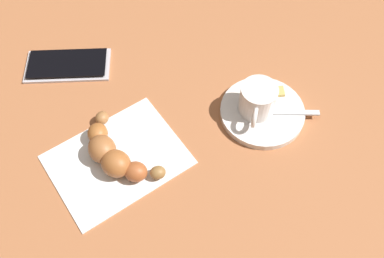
{
  "coord_description": "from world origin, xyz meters",
  "views": [
    {
      "loc": [
        0.2,
        0.32,
        0.6
      ],
      "look_at": [
        0.0,
        0.01,
        0.02
      ],
      "focal_mm": 41.05,
      "sensor_mm": 36.0,
      "label": 1
    }
  ],
  "objects": [
    {
      "name": "sugar_packet",
      "position": [
        -0.14,
        0.01,
        0.01
      ],
      "size": [
        0.07,
        0.05,
        0.01
      ],
      "primitive_type": "cube",
      "rotation": [
        0.0,
        0.0,
        12.08
      ],
      "color": "tan",
      "rests_on": "saucer"
    },
    {
      "name": "croissant",
      "position": [
        0.13,
        -0.02,
        0.02
      ],
      "size": [
        0.09,
        0.16,
        0.04
      ],
      "color": "#986336",
      "rests_on": "napkin"
    },
    {
      "name": "teaspoon",
      "position": [
        -0.12,
        0.04,
        0.01
      ],
      "size": [
        0.12,
        0.08,
        0.01
      ],
      "color": "silver",
      "rests_on": "saucer"
    },
    {
      "name": "ground_plane",
      "position": [
        0.0,
        0.0,
        0.0
      ],
      "size": [
        1.8,
        1.8,
        0.0
      ],
      "primitive_type": "plane",
      "color": "#A3613A"
    },
    {
      "name": "napkin",
      "position": [
        0.12,
        -0.02,
        0.0
      ],
      "size": [
        0.21,
        0.16,
        0.0
      ],
      "primitive_type": "cube",
      "rotation": [
        0.0,
        0.0,
        0.05
      ],
      "color": "white",
      "rests_on": "ground"
    },
    {
      "name": "saucer",
      "position": [
        -0.12,
        0.03,
        0.01
      ],
      "size": [
        0.14,
        0.14,
        0.01
      ],
      "primitive_type": "cylinder",
      "color": "silver",
      "rests_on": "ground"
    },
    {
      "name": "cell_phone",
      "position": [
        0.11,
        -0.23,
        0.01
      ],
      "size": [
        0.16,
        0.14,
        0.01
      ],
      "color": "#BCB5BB",
      "rests_on": "ground"
    },
    {
      "name": "espresso_cup",
      "position": [
        -0.11,
        0.03,
        0.04
      ],
      "size": [
        0.07,
        0.07,
        0.05
      ],
      "color": "silver",
      "rests_on": "saucer"
    }
  ]
}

